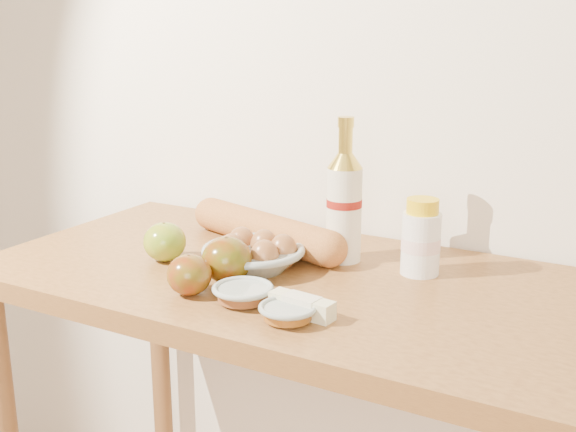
% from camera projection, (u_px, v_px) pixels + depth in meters
% --- Properties ---
extents(back_wall, '(3.50, 0.02, 2.60)m').
position_uv_depth(back_wall, '(371.00, 49.00, 1.52)').
color(back_wall, white).
rests_on(back_wall, ground).
extents(table, '(1.20, 0.60, 0.90)m').
position_uv_depth(table, '(296.00, 334.00, 1.39)').
color(table, '#9C6732').
rests_on(table, ground).
extents(bourbon_bottle, '(0.09, 0.09, 0.28)m').
position_uv_depth(bourbon_bottle, '(344.00, 204.00, 1.40)').
color(bourbon_bottle, beige).
rests_on(bourbon_bottle, table).
extents(cream_bottle, '(0.08, 0.08, 0.14)m').
position_uv_depth(cream_bottle, '(421.00, 239.00, 1.34)').
color(cream_bottle, white).
rests_on(cream_bottle, table).
extents(egg_bowl, '(0.20, 0.20, 0.07)m').
position_uv_depth(egg_bowl, '(255.00, 254.00, 1.37)').
color(egg_bowl, '#8E9B96').
rests_on(egg_bowl, table).
extents(baguette, '(0.44, 0.19, 0.07)m').
position_uv_depth(baguette, '(265.00, 230.00, 1.51)').
color(baguette, '#C97E3D').
rests_on(baguette, table).
extents(apple_yellowgreen, '(0.09, 0.09, 0.08)m').
position_uv_depth(apple_yellowgreen, '(165.00, 242.00, 1.42)').
color(apple_yellowgreen, '#9F901F').
rests_on(apple_yellowgreen, table).
extents(apple_redgreen_front, '(0.10, 0.10, 0.07)m').
position_uv_depth(apple_redgreen_front, '(189.00, 275.00, 1.24)').
color(apple_redgreen_front, maroon).
rests_on(apple_redgreen_front, table).
extents(apple_redgreen_right, '(0.12, 0.12, 0.08)m').
position_uv_depth(apple_redgreen_right, '(227.00, 260.00, 1.30)').
color(apple_redgreen_right, maroon).
rests_on(apple_redgreen_right, table).
extents(sugar_bowl, '(0.13, 0.13, 0.03)m').
position_uv_depth(sugar_bowl, '(243.00, 293.00, 1.21)').
color(sugar_bowl, '#97A59E').
rests_on(sugar_bowl, table).
extents(syrup_bowl, '(0.12, 0.12, 0.03)m').
position_uv_depth(syrup_bowl, '(288.00, 312.00, 1.14)').
color(syrup_bowl, '#8F9C97').
rests_on(syrup_bowl, table).
extents(butter_stick, '(0.12, 0.04, 0.03)m').
position_uv_depth(butter_stick, '(302.00, 306.00, 1.16)').
color(butter_stick, beige).
rests_on(butter_stick, table).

